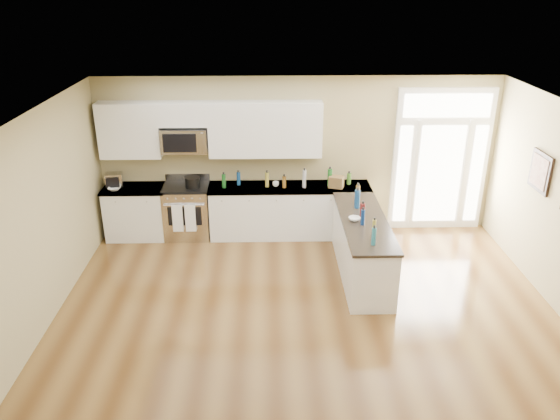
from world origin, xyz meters
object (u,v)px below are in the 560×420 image
stockpot (193,182)px  toaster_oven (114,180)px  peninsula_cabinet (362,249)px  kitchen_range (187,211)px

stockpot → toaster_oven: size_ratio=0.90×
stockpot → toaster_oven: (-1.37, 0.09, 0.01)m
peninsula_cabinet → stockpot: bearing=153.1°
kitchen_range → stockpot: size_ratio=4.20×
stockpot → kitchen_range: bearing=162.4°
peninsula_cabinet → kitchen_range: (-2.90, 1.45, 0.04)m
peninsula_cabinet → kitchen_range: bearing=153.5°
peninsula_cabinet → kitchen_range: 3.24m
toaster_oven → stockpot: bearing=-11.7°
kitchen_range → toaster_oven: size_ratio=3.77×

